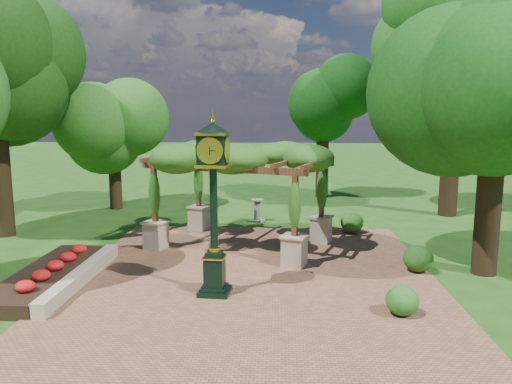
{
  "coord_description": "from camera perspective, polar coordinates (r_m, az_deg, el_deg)",
  "views": [
    {
      "loc": [
        0.7,
        -12.1,
        4.59
      ],
      "look_at": [
        0.0,
        2.5,
        2.2
      ],
      "focal_mm": 35.0,
      "sensor_mm": 36.0,
      "label": 1
    }
  ],
  "objects": [
    {
      "name": "flower_bed",
      "position": [
        14.72,
        -22.6,
        -8.88
      ],
      "size": [
        1.5,
        5.0,
        0.36
      ],
      "primitive_type": "cube",
      "color": "red",
      "rests_on": "ground"
    },
    {
      "name": "sundial",
      "position": [
        20.82,
        0.16,
        -2.28
      ],
      "size": [
        0.68,
        0.68,
        0.95
      ],
      "rotation": [
        0.0,
        0.0,
        -0.38
      ],
      "color": "gray",
      "rests_on": "ground"
    },
    {
      "name": "pedestal_clock",
      "position": [
        12.18,
        -4.88,
        -0.1
      ],
      "size": [
        0.93,
        0.93,
        4.36
      ],
      "rotation": [
        0.0,
        0.0,
        -0.08
      ],
      "color": "black",
      "rests_on": "brick_plaza"
    },
    {
      "name": "tree_west_far",
      "position": [
        24.1,
        -16.09,
        8.08
      ],
      "size": [
        3.4,
        3.4,
        6.18
      ],
      "color": "#322313",
      "rests_on": "ground"
    },
    {
      "name": "tree_east_far",
      "position": [
        23.47,
        22.1,
        16.15
      ],
      "size": [
        4.77,
        4.77,
        11.19
      ],
      "color": "black",
      "rests_on": "ground"
    },
    {
      "name": "tree_north",
      "position": [
        26.69,
        7.73,
        10.82
      ],
      "size": [
        3.46,
        3.46,
        7.83
      ],
      "color": "#301E13",
      "rests_on": "ground"
    },
    {
      "name": "pergola",
      "position": [
        16.64,
        -1.85,
        3.5
      ],
      "size": [
        6.5,
        5.23,
        3.55
      ],
      "rotation": [
        0.0,
        0.0,
        -0.35
      ],
      "color": "tan",
      "rests_on": "brick_plaza"
    },
    {
      "name": "border_wall",
      "position": [
        14.36,
        -19.32,
        -9.06
      ],
      "size": [
        0.35,
        5.0,
        0.4
      ],
      "primitive_type": "cube",
      "color": "#C6B793",
      "rests_on": "ground"
    },
    {
      "name": "ground",
      "position": [
        12.96,
        -0.54,
        -11.45
      ],
      "size": [
        120.0,
        120.0,
        0.0
      ],
      "primitive_type": "plane",
      "color": "#1E4714",
      "rests_on": "ground"
    },
    {
      "name": "shrub_front",
      "position": [
        11.91,
        16.37,
        -11.82
      ],
      "size": [
        0.88,
        0.88,
        0.67
      ],
      "primitive_type": "ellipsoid",
      "rotation": [
        0.0,
        0.0,
        0.2
      ],
      "color": "#24631C",
      "rests_on": "brick_plaza"
    },
    {
      "name": "brick_plaza",
      "position": [
        13.89,
        -0.3,
        -9.92
      ],
      "size": [
        10.0,
        12.0,
        0.04
      ],
      "primitive_type": "cube",
      "color": "brown",
      "rests_on": "ground"
    },
    {
      "name": "shrub_back",
      "position": [
        19.14,
        10.92,
        -3.46
      ],
      "size": [
        1.01,
        1.01,
        0.77
      ],
      "primitive_type": "ellipsoid",
      "rotation": [
        0.0,
        0.0,
        0.2
      ],
      "color": "#30651D",
      "rests_on": "brick_plaza"
    },
    {
      "name": "shrub_mid",
      "position": [
        15.07,
        18.05,
        -7.24
      ],
      "size": [
        0.94,
        0.94,
        0.76
      ],
      "primitive_type": "ellipsoid",
      "rotation": [
        0.0,
        0.0,
        0.11
      ],
      "color": "#205217",
      "rests_on": "brick_plaza"
    },
    {
      "name": "tree_east_near",
      "position": [
        15.18,
        26.06,
        13.22
      ],
      "size": [
        4.57,
        4.57,
        8.55
      ],
      "color": "black",
      "rests_on": "ground"
    }
  ]
}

